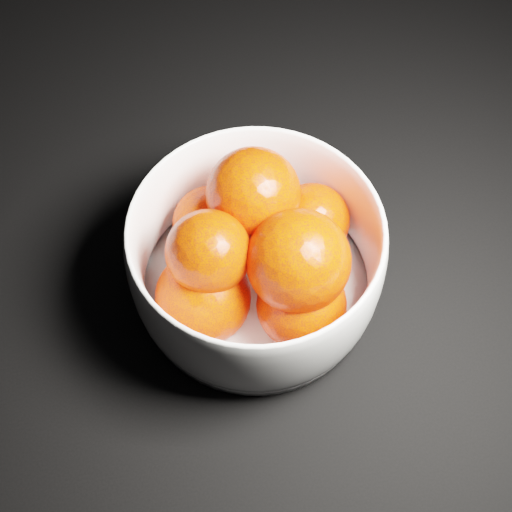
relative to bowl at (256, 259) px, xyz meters
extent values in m
cylinder|color=white|center=(0.00, 0.00, -0.05)|extent=(0.21, 0.21, 0.01)
sphere|color=#F32802|center=(0.06, 0.03, -0.01)|extent=(0.07, 0.07, 0.07)
sphere|color=#F32802|center=(-0.03, 0.05, -0.01)|extent=(0.07, 0.07, 0.07)
sphere|color=#F32802|center=(-0.05, -0.03, -0.01)|extent=(0.08, 0.08, 0.08)
sphere|color=#F32802|center=(0.03, -0.05, -0.01)|extent=(0.08, 0.08, 0.08)
sphere|color=#F32802|center=(0.01, 0.04, 0.04)|extent=(0.08, 0.08, 0.08)
sphere|color=#F32802|center=(-0.04, -0.01, 0.04)|extent=(0.07, 0.07, 0.07)
sphere|color=#F32802|center=(0.03, -0.03, 0.04)|extent=(0.09, 0.09, 0.09)
camera|label=1|loc=(-0.06, -0.31, 0.53)|focal=50.00mm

